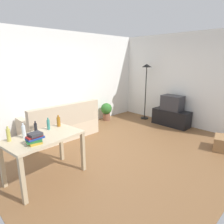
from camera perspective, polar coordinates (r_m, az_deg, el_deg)
The scene contains 16 objects.
ground_plane at distance 4.54m, azimuth 3.55°, elevation -10.72°, with size 5.20×4.40×0.02m, color brown.
wall_rear at distance 5.83m, azimuth -12.57°, elevation 8.66°, with size 5.20×0.10×2.70m, color white.
wall_right at distance 6.30m, azimuth 20.12°, elevation 8.56°, with size 0.10×4.40×2.70m, color silver.
couch at distance 5.21m, azimuth -14.41°, elevation -3.97°, with size 1.86×0.84×0.92m.
tv_stand at distance 6.26m, azimuth 16.68°, elevation -1.57°, with size 0.44×1.10×0.48m.
tv at distance 6.16m, azimuth 17.01°, elevation 2.54°, with size 0.41×0.60×0.44m.
torchiere_lamp at distance 6.58m, azimuth 9.85°, elevation 10.04°, with size 0.32×0.32×1.81m.
desk at distance 3.44m, azimuth -19.05°, elevation -8.26°, with size 1.28×0.85×0.76m.
potted_plant at distance 6.49m, azimuth -1.62°, elevation 0.48°, with size 0.36×0.36×0.57m.
storage_box at distance 5.08m, azimuth 29.25°, elevation -7.87°, with size 0.48×0.34×0.30m, color olive.
bottle_squat at distance 3.37m, azimuth -27.70°, elevation -5.83°, with size 0.06×0.06×0.24m.
bottle_clear at distance 3.40m, azimuth -24.12°, elevation -5.18°, with size 0.06×0.06×0.24m.
bottle_dark at distance 3.53m, azimuth -21.15°, elevation -4.37°, with size 0.05×0.05×0.21m.
bottle_tall at distance 3.64m, azimuth -17.87°, elevation -3.45°, with size 0.05×0.05×0.22m.
bottle_amber at distance 3.76m, azimuth -15.16°, elevation -2.68°, with size 0.07×0.07×0.21m.
book_stack at distance 3.11m, azimuth -21.39°, elevation -7.08°, with size 0.26×0.17×0.17m.
Camera 1 is at (-3.04, -2.74, 1.96)m, focal length 31.70 mm.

